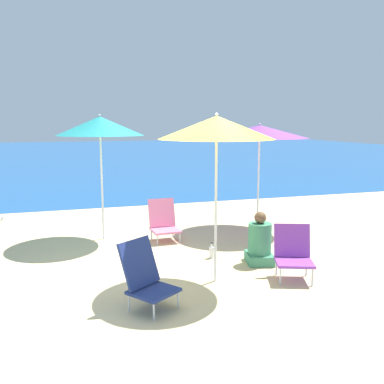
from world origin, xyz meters
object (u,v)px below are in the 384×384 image
(beach_chair_purple, at_px, (293,252))
(beach_umbrella_yellow, at_px, (217,128))
(beach_umbrella_teal, at_px, (100,126))
(beach_chair_pink, at_px, (164,221))
(water_bottle, at_px, (212,252))
(beach_umbrella_purple, at_px, (260,132))
(person_seated_near, at_px, (260,243))
(beach_chair_navy, at_px, (146,276))

(beach_chair_purple, bearing_deg, beach_umbrella_yellow, -168.96)
(beach_umbrella_teal, height_order, beach_umbrella_yellow, beach_umbrella_teal)
(beach_chair_pink, distance_m, water_bottle, 1.45)
(beach_umbrella_teal, xyz_separation_m, beach_umbrella_purple, (3.19, -0.19, -0.12))
(beach_chair_purple, height_order, person_seated_near, person_seated_near)
(beach_umbrella_purple, relative_size, beach_chair_navy, 2.70)
(beach_umbrella_teal, distance_m, beach_umbrella_yellow, 3.03)
(beach_chair_navy, relative_size, water_bottle, 3.10)
(beach_umbrella_purple, relative_size, water_bottle, 8.35)
(beach_chair_navy, bearing_deg, beach_chair_purple, -25.71)
(beach_umbrella_yellow, height_order, beach_chair_navy, beach_umbrella_yellow)
(beach_chair_pink, relative_size, water_bottle, 2.92)
(person_seated_near, bearing_deg, beach_chair_pink, 135.87)
(beach_umbrella_yellow, bearing_deg, person_seated_near, 29.14)
(person_seated_near, bearing_deg, beach_umbrella_yellow, -136.98)
(person_seated_near, bearing_deg, beach_umbrella_purple, 78.56)
(beach_umbrella_yellow, relative_size, water_bottle, 8.89)
(beach_chair_purple, bearing_deg, person_seated_near, 123.90)
(beach_umbrella_purple, height_order, beach_chair_navy, beach_umbrella_purple)
(beach_chair_pink, xyz_separation_m, person_seated_near, (1.13, -1.81, -0.03))
(beach_umbrella_teal, xyz_separation_m, beach_umbrella_yellow, (1.27, -2.75, -0.00))
(beach_chair_purple, relative_size, water_bottle, 2.87)
(beach_chair_navy, height_order, water_bottle, beach_chair_navy)
(beach_umbrella_purple, height_order, water_bottle, beach_umbrella_purple)
(beach_umbrella_teal, bearing_deg, beach_umbrella_purple, -3.38)
(beach_umbrella_purple, bearing_deg, beach_umbrella_yellow, -126.79)
(beach_umbrella_yellow, relative_size, beach_chair_navy, 2.87)
(beach_umbrella_purple, bearing_deg, beach_umbrella_teal, 176.62)
(beach_umbrella_yellow, bearing_deg, beach_chair_pink, 94.29)
(beach_chair_navy, xyz_separation_m, beach_chair_pink, (0.93, 2.90, -0.04))
(beach_umbrella_purple, distance_m, beach_chair_navy, 4.64)
(beach_chair_navy, height_order, beach_chair_purple, beach_chair_navy)
(beach_umbrella_teal, height_order, beach_chair_pink, beach_umbrella_teal)
(beach_chair_purple, relative_size, beach_chair_pink, 0.98)
(beach_umbrella_yellow, xyz_separation_m, person_seated_near, (0.96, 0.53, -1.83))
(beach_chair_navy, bearing_deg, water_bottle, 12.80)
(beach_chair_pink, bearing_deg, beach_umbrella_purple, 3.84)
(water_bottle, bearing_deg, beach_umbrella_yellow, -107.34)
(beach_umbrella_teal, relative_size, beach_chair_pink, 3.07)
(beach_chair_navy, bearing_deg, person_seated_near, -7.04)
(beach_umbrella_teal, xyz_separation_m, beach_chair_purple, (2.40, -2.95, -1.77))
(beach_umbrella_teal, relative_size, beach_umbrella_yellow, 1.01)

